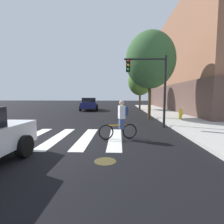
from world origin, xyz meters
TOP-DOWN VIEW (x-y plane):
  - ground_plane at (0.00, 0.00)m, footprint 120.00×120.00m
  - crosswalk_stripes at (-0.29, 0.00)m, footprint 5.73×3.92m
  - manhole_cover at (2.07, -2.69)m, footprint 0.64×0.64m
  - sedan_mid at (-1.44, 14.82)m, footprint 2.59×4.89m
  - cyclist at (2.54, -0.09)m, footprint 1.68×0.45m
  - traffic_light_near at (4.31, 2.77)m, footprint 2.47×0.28m
  - fire_hydrant at (7.06, 5.52)m, footprint 0.33×0.22m
  - street_tree_near at (4.90, 6.49)m, footprint 3.89×3.89m
  - street_tree_mid at (5.14, 14.97)m, footprint 3.08×3.08m

SIDE VIEW (x-z plane):
  - ground_plane at x=0.00m, z-range 0.00..0.00m
  - manhole_cover at x=2.07m, z-range 0.00..0.01m
  - crosswalk_stripes at x=-0.29m, z-range 0.00..0.01m
  - fire_hydrant at x=7.06m, z-range 0.14..0.92m
  - sedan_mid at x=-1.44m, z-range 0.03..1.66m
  - cyclist at x=2.54m, z-range 0.00..1.69m
  - traffic_light_near at x=4.31m, z-range 0.76..4.96m
  - street_tree_mid at x=5.14m, z-range 0.96..6.43m
  - street_tree_near at x=4.90m, z-range 1.21..8.13m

